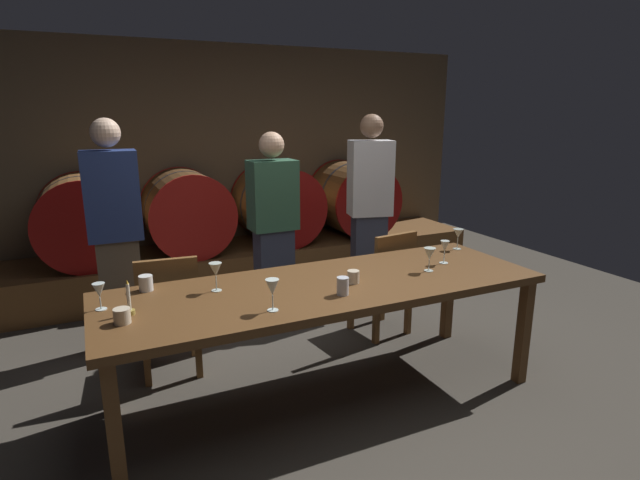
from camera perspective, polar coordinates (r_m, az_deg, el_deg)
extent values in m
plane|color=#3F3A33|center=(3.46, 2.91, -17.17)|extent=(7.88, 7.88, 0.00)
cube|color=brown|center=(5.86, -11.32, 8.73)|extent=(6.06, 0.24, 2.51)
cube|color=brown|center=(5.54, -9.39, -2.67)|extent=(5.45, 0.90, 0.40)
cylinder|color=brown|center=(5.21, -25.24, 2.00)|extent=(0.83, 0.74, 0.83)
cylinder|color=maroon|center=(4.83, -25.19, 1.13)|extent=(0.84, 0.03, 0.84)
cylinder|color=maroon|center=(5.59, -25.28, 2.75)|extent=(0.84, 0.03, 0.84)
cylinder|color=#2D2D33|center=(5.21, -25.24, 2.00)|extent=(0.83, 0.04, 0.83)
cylinder|color=#513319|center=(5.29, -14.84, 3.07)|extent=(0.83, 0.74, 0.83)
cylinder|color=#B21C16|center=(4.92, -14.01, 2.30)|extent=(0.84, 0.03, 0.84)
cylinder|color=#B21C16|center=(5.66, -15.56, 3.75)|extent=(0.84, 0.03, 0.84)
cylinder|color=#2D2D33|center=(5.29, -14.84, 3.07)|extent=(0.83, 0.04, 0.83)
cylinder|color=brown|center=(5.54, -4.86, 4.00)|extent=(0.83, 0.74, 0.83)
cylinder|color=maroon|center=(5.19, -3.38, 3.32)|extent=(0.84, 0.03, 0.84)
cylinder|color=maroon|center=(5.89, -6.16, 4.60)|extent=(0.84, 0.03, 0.84)
cylinder|color=#2D2D33|center=(5.54, -4.86, 4.00)|extent=(0.83, 0.04, 0.83)
cylinder|color=brown|center=(5.93, 3.76, 4.71)|extent=(0.83, 0.74, 0.83)
cylinder|color=maroon|center=(5.60, 5.65, 4.10)|extent=(0.84, 0.03, 0.84)
cylinder|color=maroon|center=(6.26, 2.07, 5.25)|extent=(0.84, 0.03, 0.84)
cylinder|color=#2D2D33|center=(5.93, 3.76, 4.71)|extent=(0.83, 0.04, 0.83)
cube|color=brown|center=(3.12, 0.77, -5.38)|extent=(2.72, 0.91, 0.05)
cube|color=brown|center=(2.67, -22.22, -19.52)|extent=(0.07, 0.07, 0.73)
cube|color=brown|center=(3.71, 22.02, -9.66)|extent=(0.07, 0.07, 0.73)
cube|color=brown|center=(3.36, -23.06, -12.30)|extent=(0.07, 0.07, 0.73)
cube|color=brown|center=(4.23, 14.27, -6.04)|extent=(0.07, 0.07, 0.73)
cube|color=brown|center=(3.71, -16.75, -7.86)|extent=(0.44, 0.44, 0.04)
cube|color=brown|center=(3.46, -16.86, -5.42)|extent=(0.40, 0.08, 0.42)
cube|color=brown|center=(3.97, -14.17, -9.82)|extent=(0.05, 0.05, 0.42)
cube|color=brown|center=(3.96, -19.15, -10.26)|extent=(0.05, 0.05, 0.42)
cube|color=brown|center=(3.66, -13.62, -11.93)|extent=(0.05, 0.05, 0.42)
cube|color=brown|center=(3.65, -19.05, -12.42)|extent=(0.05, 0.05, 0.42)
cube|color=brown|center=(4.20, 6.80, -4.69)|extent=(0.45, 0.45, 0.04)
cube|color=brown|center=(4.01, 8.54, -2.27)|extent=(0.40, 0.09, 0.42)
cube|color=brown|center=(4.51, 7.01, -6.47)|extent=(0.05, 0.05, 0.42)
cube|color=brown|center=(4.31, 3.50, -7.38)|extent=(0.05, 0.05, 0.42)
cube|color=brown|center=(4.27, 9.95, -7.78)|extent=(0.05, 0.05, 0.42)
cube|color=brown|center=(4.06, 6.38, -8.84)|extent=(0.05, 0.05, 0.42)
cube|color=brown|center=(4.17, -21.49, -5.79)|extent=(0.30, 0.21, 0.88)
cube|color=navy|center=(3.98, -22.50, 4.66)|extent=(0.39, 0.25, 0.65)
sphere|color=beige|center=(3.94, -23.14, 11.11)|extent=(0.21, 0.21, 0.21)
cube|color=#33384C|center=(4.30, -5.16, -4.33)|extent=(0.30, 0.21, 0.86)
cube|color=#336047|center=(4.13, -5.38, 5.07)|extent=(0.38, 0.25, 0.57)
sphere|color=#D8A884|center=(4.09, -5.52, 10.69)|extent=(0.20, 0.20, 0.20)
cube|color=#33384C|center=(4.78, 5.49, -2.31)|extent=(0.34, 0.27, 0.88)
cube|color=silver|center=(4.61, 5.72, 6.97)|extent=(0.43, 0.33, 0.68)
sphere|color=#8C664C|center=(4.58, 5.87, 12.72)|extent=(0.21, 0.21, 0.21)
cylinder|color=olive|center=(2.83, -20.70, -7.66)|extent=(0.05, 0.05, 0.02)
cylinder|color=#EDE5CC|center=(2.80, -20.85, -6.06)|extent=(0.02, 0.02, 0.14)
cone|color=yellow|center=(2.78, -21.01, -4.43)|extent=(0.01, 0.01, 0.02)
cylinder|color=silver|center=(2.96, -23.52, -7.19)|extent=(0.06, 0.06, 0.00)
cylinder|color=silver|center=(2.95, -23.59, -6.55)|extent=(0.01, 0.01, 0.07)
cone|color=silver|center=(2.93, -23.73, -5.23)|extent=(0.07, 0.07, 0.08)
cylinder|color=silver|center=(3.05, -11.62, -5.61)|extent=(0.06, 0.06, 0.00)
cylinder|color=silver|center=(3.04, -11.66, -4.80)|extent=(0.01, 0.01, 0.09)
cone|color=silver|center=(3.01, -11.74, -3.29)|extent=(0.08, 0.08, 0.08)
cylinder|color=silver|center=(2.72, -5.36, -7.91)|extent=(0.06, 0.06, 0.00)
cylinder|color=silver|center=(2.70, -5.38, -7.06)|extent=(0.01, 0.01, 0.08)
cone|color=silver|center=(2.67, -5.42, -5.36)|extent=(0.07, 0.07, 0.09)
cylinder|color=silver|center=(3.43, 12.20, -3.41)|extent=(0.06, 0.06, 0.00)
cylinder|color=silver|center=(3.41, 12.23, -2.79)|extent=(0.01, 0.01, 0.07)
cone|color=silver|center=(3.39, 12.30, -1.54)|extent=(0.08, 0.08, 0.08)
cylinder|color=silver|center=(3.62, 13.83, -2.53)|extent=(0.06, 0.06, 0.00)
cylinder|color=silver|center=(3.61, 13.87, -1.90)|extent=(0.01, 0.01, 0.08)
cone|color=silver|center=(3.59, 13.94, -0.69)|extent=(0.06, 0.06, 0.08)
cylinder|color=silver|center=(4.01, 15.25, -0.97)|extent=(0.06, 0.06, 0.00)
cylinder|color=silver|center=(4.00, 15.29, -0.35)|extent=(0.01, 0.01, 0.09)
cone|color=silver|center=(3.98, 15.37, 0.73)|extent=(0.08, 0.08, 0.07)
cylinder|color=beige|center=(2.73, -21.50, -8.00)|extent=(0.08, 0.08, 0.08)
cylinder|color=white|center=(3.15, -19.11, -4.63)|extent=(0.08, 0.08, 0.09)
cylinder|color=silver|center=(2.91, 2.59, -5.23)|extent=(0.07, 0.07, 0.11)
cylinder|color=beige|center=(3.12, 3.78, -4.17)|extent=(0.08, 0.08, 0.08)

